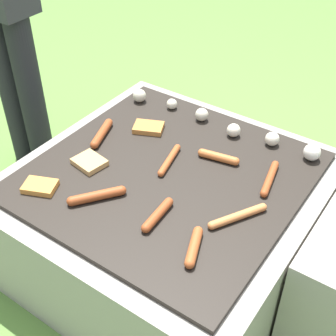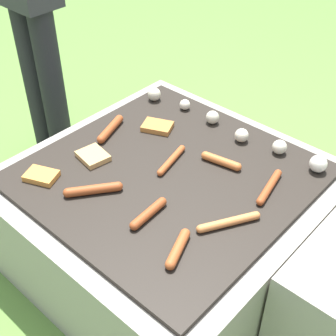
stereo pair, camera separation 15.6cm
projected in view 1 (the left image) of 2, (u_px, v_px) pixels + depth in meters
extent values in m
plane|color=#567F38|center=(168.00, 256.00, 1.84)|extent=(14.00, 14.00, 0.00)
cube|color=gray|center=(168.00, 219.00, 1.71)|extent=(0.98, 0.98, 0.41)
cube|color=black|center=(168.00, 175.00, 1.58)|extent=(0.86, 0.86, 0.02)
cylinder|color=black|center=(12.00, 90.00, 2.12)|extent=(0.11, 0.11, 0.75)
cylinder|color=black|center=(32.00, 99.00, 2.06)|extent=(0.11, 0.11, 0.75)
cylinder|color=#93421E|center=(102.00, 133.00, 1.73)|extent=(0.08, 0.15, 0.03)
sphere|color=#93421E|center=(94.00, 145.00, 1.67)|extent=(0.03, 0.03, 0.03)
sphere|color=#93421E|center=(109.00, 123.00, 1.79)|extent=(0.03, 0.03, 0.03)
cylinder|color=#93421E|center=(158.00, 215.00, 1.40)|extent=(0.04, 0.13, 0.03)
sphere|color=#93421E|center=(169.00, 202.00, 1.44)|extent=(0.03, 0.03, 0.03)
sphere|color=#93421E|center=(146.00, 228.00, 1.35)|extent=(0.03, 0.03, 0.03)
cylinder|color=#A34C23|center=(194.00, 247.00, 1.30)|extent=(0.07, 0.12, 0.03)
sphere|color=#A34C23|center=(198.00, 231.00, 1.34)|extent=(0.03, 0.03, 0.03)
sphere|color=#A34C23|center=(190.00, 264.00, 1.25)|extent=(0.03, 0.03, 0.03)
cylinder|color=#B7602D|center=(218.00, 157.00, 1.62)|extent=(0.13, 0.05, 0.03)
sphere|color=#B7602D|center=(202.00, 153.00, 1.64)|extent=(0.03, 0.03, 0.03)
sphere|color=#B7602D|center=(235.00, 161.00, 1.60)|extent=(0.03, 0.03, 0.03)
cylinder|color=#93421E|center=(97.00, 196.00, 1.46)|extent=(0.12, 0.15, 0.03)
sphere|color=#93421E|center=(71.00, 201.00, 1.44)|extent=(0.03, 0.03, 0.03)
sphere|color=#93421E|center=(122.00, 190.00, 1.48)|extent=(0.03, 0.03, 0.03)
cylinder|color=#C6753D|center=(238.00, 216.00, 1.39)|extent=(0.11, 0.17, 0.03)
sphere|color=#C6753D|center=(263.00, 207.00, 1.42)|extent=(0.03, 0.03, 0.03)
sphere|color=#C6753D|center=(212.00, 225.00, 1.36)|extent=(0.03, 0.03, 0.03)
cylinder|color=#A34C23|center=(169.00, 160.00, 1.61)|extent=(0.06, 0.16, 0.02)
sphere|color=#A34C23|center=(161.00, 173.00, 1.55)|extent=(0.02, 0.02, 0.02)
sphere|color=#A34C23|center=(177.00, 147.00, 1.67)|extent=(0.02, 0.02, 0.02)
cylinder|color=#93421E|center=(270.00, 178.00, 1.53)|extent=(0.06, 0.16, 0.02)
sphere|color=#93421E|center=(264.00, 194.00, 1.47)|extent=(0.02, 0.02, 0.02)
sphere|color=#93421E|center=(275.00, 164.00, 1.59)|extent=(0.02, 0.02, 0.02)
cube|color=#D18438|center=(40.00, 186.00, 1.50)|extent=(0.12, 0.11, 0.02)
cube|color=#B27033|center=(149.00, 128.00, 1.77)|extent=(0.13, 0.12, 0.02)
cube|color=tan|center=(89.00, 162.00, 1.60)|extent=(0.12, 0.10, 0.02)
sphere|color=beige|center=(140.00, 96.00, 1.92)|extent=(0.05, 0.05, 0.05)
sphere|color=beige|center=(172.00, 104.00, 1.88)|extent=(0.04, 0.04, 0.04)
sphere|color=beige|center=(202.00, 115.00, 1.81)|extent=(0.05, 0.05, 0.05)
sphere|color=beige|center=(234.00, 130.00, 1.73)|extent=(0.05, 0.05, 0.05)
sphere|color=beige|center=(272.00, 139.00, 1.68)|extent=(0.05, 0.05, 0.05)
sphere|color=silver|center=(312.00, 152.00, 1.61)|extent=(0.06, 0.06, 0.06)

